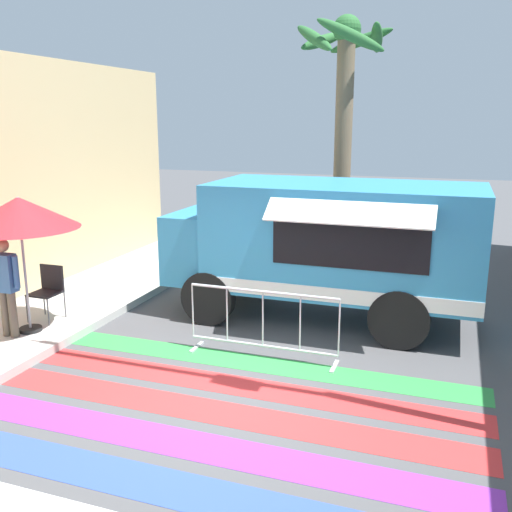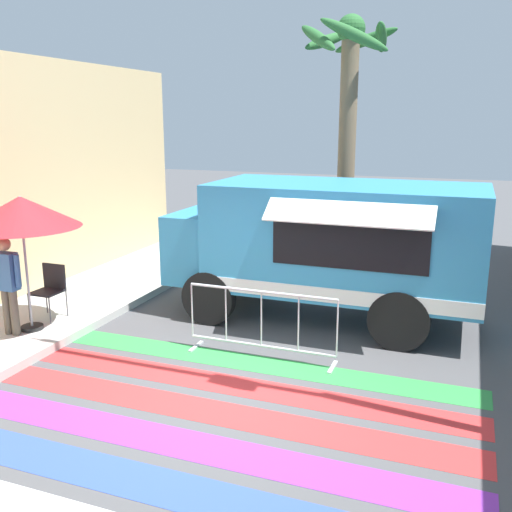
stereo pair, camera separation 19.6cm
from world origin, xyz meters
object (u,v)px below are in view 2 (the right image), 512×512
(food_truck, at_px, (321,240))
(palm_tree, at_px, (348,106))
(patio_umbrella, at_px, (21,212))
(folding_chair, at_px, (50,286))
(vendor_person, at_px, (8,281))
(barricade_front, at_px, (261,324))
(traffic_signal_pole, at_px, (510,41))

(food_truck, xyz_separation_m, palm_tree, (-0.26, 3.09, 2.36))
(patio_umbrella, distance_m, folding_chair, 1.53)
(vendor_person, relative_size, barricade_front, 0.68)
(traffic_signal_pole, distance_m, vendor_person, 7.69)
(patio_umbrella, xyz_separation_m, palm_tree, (3.95, 5.68, 1.71))
(patio_umbrella, xyz_separation_m, folding_chair, (-0.10, 0.62, -1.39))
(vendor_person, xyz_separation_m, palm_tree, (4.09, 5.97, 2.76))
(barricade_front, distance_m, palm_tree, 6.08)
(traffic_signal_pole, relative_size, patio_umbrella, 2.81)
(barricade_front, bearing_deg, folding_chair, 179.10)
(traffic_signal_pole, relative_size, vendor_person, 3.90)
(traffic_signal_pole, bearing_deg, palm_tree, 114.60)
(folding_chair, xyz_separation_m, palm_tree, (4.05, 5.06, 3.10))
(palm_tree, bearing_deg, food_truck, -85.13)
(folding_chair, bearing_deg, traffic_signal_pole, -19.01)
(traffic_signal_pole, height_order, vendor_person, traffic_signal_pole)
(palm_tree, bearing_deg, barricade_front, -91.38)
(vendor_person, relative_size, palm_tree, 0.28)
(barricade_front, bearing_deg, palm_tree, 88.62)
(traffic_signal_pole, xyz_separation_m, palm_tree, (-2.88, 6.29, -0.47))
(food_truck, xyz_separation_m, patio_umbrella, (-4.21, -2.60, 0.65))
(patio_umbrella, xyz_separation_m, vendor_person, (-0.14, -0.28, -1.05))
(vendor_person, bearing_deg, barricade_front, -1.56)
(folding_chair, distance_m, palm_tree, 7.18)
(food_truck, bearing_deg, vendor_person, -146.50)
(patio_umbrella, height_order, folding_chair, patio_umbrella)
(patio_umbrella, height_order, palm_tree, palm_tree)
(traffic_signal_pole, bearing_deg, folding_chair, 169.94)
(food_truck, xyz_separation_m, folding_chair, (-4.31, -1.97, -0.74))
(patio_umbrella, relative_size, barricade_front, 0.95)
(traffic_signal_pole, height_order, barricade_front, traffic_signal_pole)
(traffic_signal_pole, distance_m, folding_chair, 7.89)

